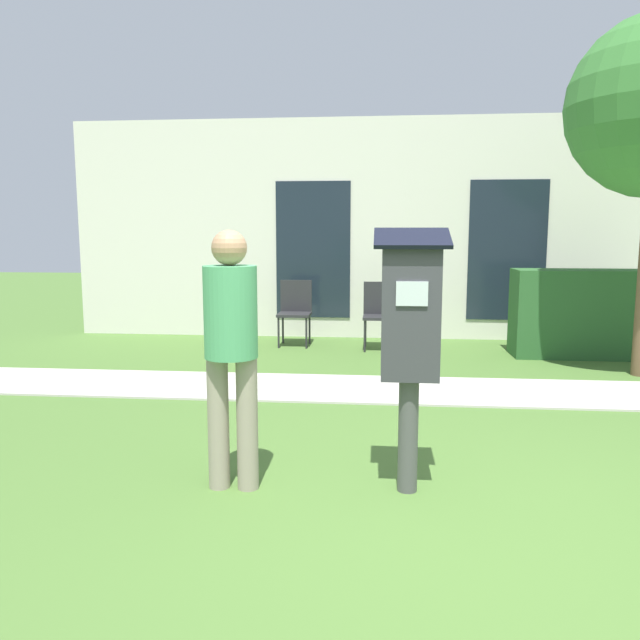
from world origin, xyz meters
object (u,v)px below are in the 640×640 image
(parking_meter, at_px, (410,326))
(outdoor_chair_left, at_px, (295,307))
(person_standing, at_px, (231,339))
(outdoor_chair_middle, at_px, (380,310))

(parking_meter, xyz_separation_m, outdoor_chair_left, (-1.35, 4.86, -0.49))
(person_standing, xyz_separation_m, outdoor_chair_middle, (0.88, 4.74, -0.40))
(outdoor_chair_left, height_order, outdoor_chair_middle, same)
(person_standing, distance_m, outdoor_chair_middle, 4.84)
(person_standing, bearing_deg, outdoor_chair_middle, 94.60)
(parking_meter, bearing_deg, outdoor_chair_middle, 92.23)
(parking_meter, height_order, outdoor_chair_middle, parking_meter)
(parking_meter, xyz_separation_m, person_standing, (-1.06, -0.06, -0.09))
(outdoor_chair_left, bearing_deg, outdoor_chair_middle, -2.63)
(parking_meter, bearing_deg, person_standing, -176.89)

